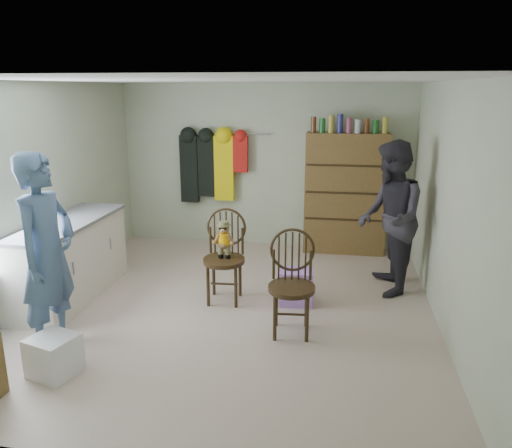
% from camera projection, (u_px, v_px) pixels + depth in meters
% --- Properties ---
extents(ground_plane, '(5.00, 5.00, 0.00)m').
position_uv_depth(ground_plane, '(232.00, 308.00, 5.69)').
color(ground_plane, beige).
rests_on(ground_plane, ground).
extents(room_walls, '(5.00, 5.00, 5.00)m').
position_uv_depth(room_walls, '(240.00, 163.00, 5.78)').
color(room_walls, beige).
rests_on(room_walls, ground).
extents(counter, '(0.64, 1.86, 0.94)m').
position_uv_depth(counter, '(69.00, 259.00, 5.88)').
color(counter, silver).
rests_on(counter, ground).
extents(plastic_tub, '(0.45, 0.44, 0.35)m').
position_uv_depth(plastic_tub, '(54.00, 356.00, 4.33)').
color(plastic_tub, white).
rests_on(plastic_tub, ground).
extents(chair_front, '(0.50, 0.50, 1.08)m').
position_uv_depth(chair_front, '(225.00, 249.00, 5.76)').
color(chair_front, '#382613').
rests_on(chair_front, ground).
extents(chair_far, '(0.51, 0.51, 1.06)m').
position_uv_depth(chair_far, '(292.00, 279.00, 5.01)').
color(chair_far, '#382613').
rests_on(chair_far, ground).
extents(striped_bag, '(0.40, 0.32, 0.41)m').
position_uv_depth(striped_bag, '(296.00, 287.00, 5.76)').
color(striped_bag, '#E572C5').
rests_on(striped_bag, ground).
extents(person_left, '(0.49, 0.72, 1.90)m').
position_uv_depth(person_left, '(47.00, 255.00, 4.55)').
color(person_left, '#486184').
rests_on(person_left, ground).
extents(person_right, '(0.77, 0.95, 1.85)m').
position_uv_depth(person_right, '(390.00, 218.00, 5.93)').
color(person_right, '#2D2B33').
rests_on(person_right, ground).
extents(dresser, '(1.20, 0.39, 2.07)m').
position_uv_depth(dresser, '(345.00, 193.00, 7.43)').
color(dresser, brown).
rests_on(dresser, ground).
extents(coat_rack, '(1.42, 0.12, 1.09)m').
position_uv_depth(coat_rack, '(211.00, 166.00, 7.76)').
color(coat_rack, '#99999E').
rests_on(coat_rack, ground).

